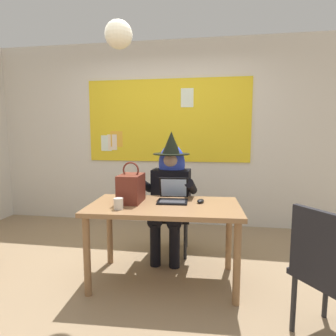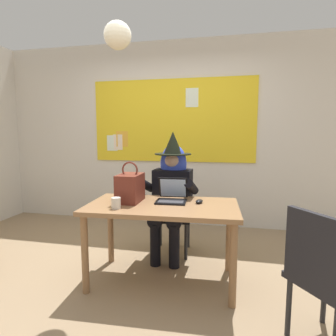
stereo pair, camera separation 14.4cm
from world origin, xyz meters
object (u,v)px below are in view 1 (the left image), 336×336
(coffee_mug, at_px, (118,204))
(chair_extra_corner, at_px, (328,269))
(chair_at_desk, at_px, (172,208))
(person_costumed, at_px, (170,187))
(desk_main, at_px, (164,214))
(laptop, at_px, (173,196))
(handbag, at_px, (131,188))
(computer_mouse, at_px, (201,201))

(coffee_mug, relative_size, chair_extra_corner, 0.10)
(chair_at_desk, bearing_deg, person_costumed, -2.05)
(desk_main, distance_m, coffee_mug, 0.44)
(person_costumed, xyz_separation_m, laptop, (0.10, -0.46, 0.00))
(desk_main, xyz_separation_m, coffee_mug, (-0.36, -0.22, 0.14))
(chair_at_desk, xyz_separation_m, person_costumed, (0.00, -0.12, 0.28))
(handbag, distance_m, chair_extra_corner, 1.66)
(chair_at_desk, xyz_separation_m, computer_mouse, (0.36, -0.61, 0.25))
(chair_extra_corner, bearing_deg, chair_at_desk, 97.19)
(chair_at_desk, relative_size, person_costumed, 0.64)
(person_costumed, height_order, coffee_mug, person_costumed)
(computer_mouse, distance_m, handbag, 0.65)
(laptop, bearing_deg, desk_main, -116.67)
(handbag, bearing_deg, desk_main, -6.94)
(desk_main, bearing_deg, coffee_mug, -148.48)
(laptop, relative_size, coffee_mug, 3.15)
(desk_main, bearing_deg, chair_at_desk, 93.15)
(desk_main, height_order, chair_at_desk, chair_at_desk)
(laptop, distance_m, coffee_mug, 0.55)
(desk_main, relative_size, laptop, 4.63)
(person_costumed, relative_size, chair_extra_corner, 1.53)
(desk_main, distance_m, computer_mouse, 0.36)
(chair_at_desk, height_order, laptop, laptop)
(desk_main, xyz_separation_m, chair_extra_corner, (1.17, -0.60, -0.13))
(desk_main, xyz_separation_m, laptop, (0.06, 0.14, 0.14))
(laptop, bearing_deg, computer_mouse, -8.47)
(coffee_mug, bearing_deg, computer_mouse, 26.12)
(laptop, bearing_deg, chair_extra_corner, -37.04)
(chair_at_desk, distance_m, laptop, 0.66)
(chair_at_desk, bearing_deg, chair_extra_corner, 38.37)
(chair_at_desk, relative_size, laptop, 2.98)
(desk_main, relative_size, person_costumed, 1.00)
(computer_mouse, relative_size, chair_extra_corner, 0.11)
(chair_at_desk, height_order, coffee_mug, chair_at_desk)
(person_costumed, xyz_separation_m, handbag, (-0.28, -0.56, 0.09))
(coffee_mug, bearing_deg, handbag, 81.94)
(chair_at_desk, height_order, person_costumed, person_costumed)
(chair_at_desk, xyz_separation_m, handbag, (-0.28, -0.68, 0.37))
(handbag, bearing_deg, laptop, 14.67)
(chair_at_desk, bearing_deg, laptop, 5.82)
(desk_main, relative_size, coffee_mug, 14.58)
(laptop, distance_m, chair_extra_corner, 1.36)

